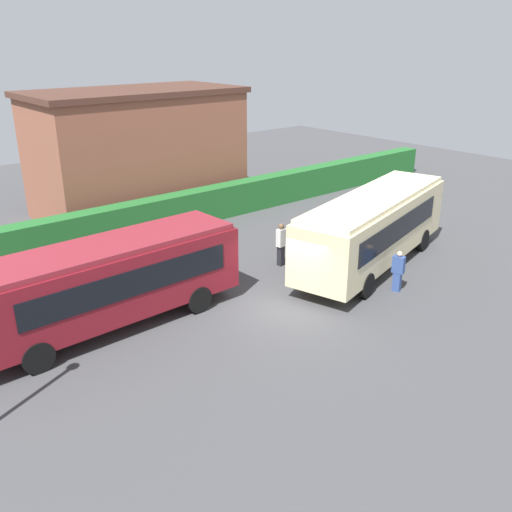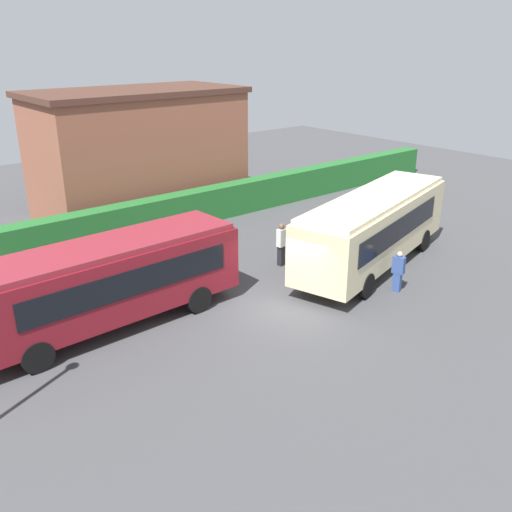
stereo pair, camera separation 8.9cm
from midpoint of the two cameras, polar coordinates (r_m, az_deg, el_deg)
ground_plane at (r=20.91m, az=3.00°, el=-5.08°), size 64.00×64.00×0.00m
bus_maroon at (r=19.37m, az=-15.14°, el=-2.39°), size 9.66×2.75×3.00m
bus_cream at (r=24.36m, az=11.77°, el=3.03°), size 10.35×5.04×3.15m
person_left at (r=24.15m, az=2.45°, el=1.31°), size 0.42×0.31×1.90m
person_center at (r=22.40m, az=14.11°, el=-1.43°), size 0.37×0.51×1.66m
hedge_row at (r=28.56m, az=-11.43°, el=3.79°), size 44.00×1.02×1.75m
depot_building at (r=32.43m, az=-11.99°, el=10.38°), size 11.47×5.97×6.69m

